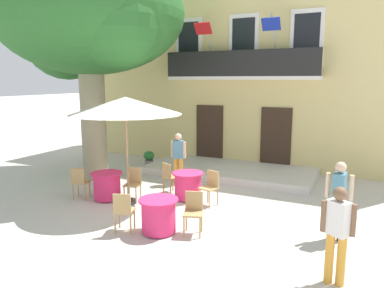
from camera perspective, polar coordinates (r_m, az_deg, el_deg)
The scene contains 18 objects.
ground_plane at distance 9.62m, azimuth -1.95°, elevation -9.86°, with size 120.00×120.00×0.00m, color beige.
building_facade at distance 15.57m, azimuth 10.34°, elevation 11.66°, with size 13.00×5.09×7.50m.
entrance_step_platform at distance 12.81m, azimuth 5.89°, elevation -4.22°, with size 5.77×2.62×0.25m, color silver.
plane_tree at distance 12.61m, azimuth -16.14°, elevation 18.17°, with size 6.36×5.59×7.16m.
cafe_table_near_tree at distance 10.34m, azimuth -13.25°, elevation -6.41°, with size 0.86×0.86×0.76m.
cafe_chair_near_tree_0 at distance 10.51m, azimuth -17.28°, elevation -5.56°, with size 0.51×0.51×0.91m.
cafe_chair_near_tree_1 at distance 10.07m, azimuth -9.23°, elevation -5.91°, with size 0.48×0.48×0.91m.
cafe_table_middle at distance 8.00m, azimuth -5.28°, elevation -11.14°, with size 0.86×0.86×0.76m.
cafe_chair_middle_0 at distance 7.90m, azimuth 0.23°, elevation -10.32°, with size 0.50×0.50×0.91m.
cafe_chair_middle_1 at distance 8.05m, azimuth -10.74°, elevation -10.11°, with size 0.52×0.52×0.91m.
cafe_table_front at distance 10.09m, azimuth -0.65°, elevation -6.55°, with size 0.86×0.86×0.76m.
cafe_chair_front_0 at distance 10.58m, azimuth -3.56°, elevation -5.01°, with size 0.53×0.53×0.91m.
cafe_chair_front_1 at distance 9.63m, azimuth 2.93°, elevation -6.53°, with size 0.50×0.50×0.91m.
cafe_umbrella at distance 9.53m, azimuth -10.43°, elevation 5.89°, with size 2.90×2.90×2.85m.
ground_planter_left at distance 14.04m, azimuth -6.80°, elevation -2.15°, with size 0.42×0.42×0.57m.
pedestrian_near_entrance at distance 6.34m, azimuth 21.93°, elevation -12.49°, with size 0.53×0.36×1.64m.
pedestrian_mid_plaza at distance 11.41m, azimuth -2.16°, elevation -1.85°, with size 0.53×0.35×1.63m.
pedestrian_by_tree at distance 8.02m, azimuth 22.10°, elevation -7.66°, with size 0.53×0.36×1.66m.
Camera 1 is at (4.20, -8.01, 3.29)m, focal length 33.84 mm.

